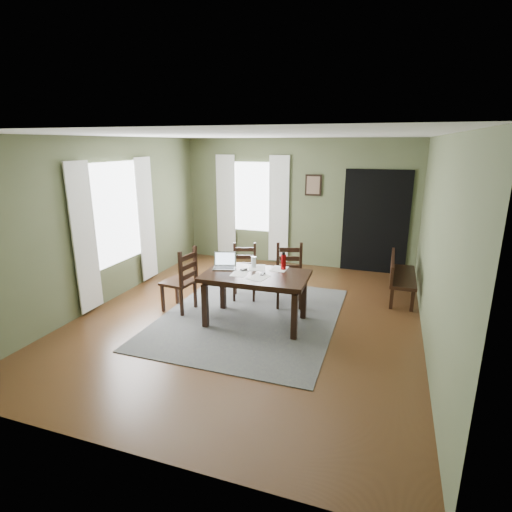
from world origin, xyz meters
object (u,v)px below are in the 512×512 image
at_px(chair_end, 181,281).
at_px(bench, 399,274).
at_px(laptop, 225,264).
at_px(chair_back_right, 289,276).
at_px(chair_back_left, 244,272).
at_px(water_bottle, 283,262).
at_px(dining_table, 256,280).

distance_m(chair_end, bench, 3.68).
bearing_deg(laptop, chair_back_right, 23.19).
distance_m(chair_back_left, water_bottle, 1.10).
distance_m(dining_table, chair_back_right, 0.92).
relative_size(chair_end, laptop, 2.57).
relative_size(dining_table, chair_back_left, 1.65).
xyz_separation_m(chair_back_left, laptop, (-0.03, -0.76, 0.37)).
relative_size(dining_table, water_bottle, 5.78).
distance_m(chair_back_left, laptop, 0.85).
distance_m(chair_back_right, bench, 1.94).
relative_size(dining_table, bench, 1.19).
height_order(chair_back_right, bench, chair_back_right).
distance_m(dining_table, chair_back_left, 1.07).
bearing_deg(chair_back_right, water_bottle, -101.69).
relative_size(bench, water_bottle, 4.84).
height_order(dining_table, water_bottle, water_bottle).
xyz_separation_m(chair_end, water_bottle, (1.58, 0.30, 0.38)).
bearing_deg(dining_table, laptop, 163.04).
distance_m(chair_end, chair_back_right, 1.74).
bearing_deg(chair_back_left, laptop, -109.95).
bearing_deg(water_bottle, chair_back_left, 145.85).
bearing_deg(chair_back_right, dining_table, -124.03).
distance_m(chair_back_left, bench, 2.66).
height_order(bench, laptop, laptop).
relative_size(chair_back_left, laptop, 2.33).
xyz_separation_m(dining_table, chair_back_left, (-0.51, 0.91, -0.21)).
bearing_deg(chair_end, water_bottle, 108.06).
height_order(chair_back_left, water_bottle, water_bottle).
distance_m(chair_end, water_bottle, 1.65).
distance_m(bench, laptop, 3.04).
height_order(chair_end, laptop, chair_end).
relative_size(dining_table, chair_end, 1.49).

